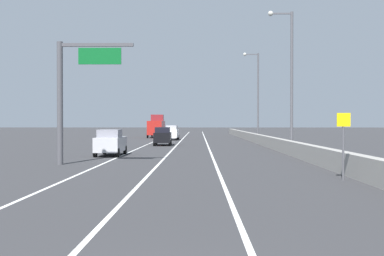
{
  "coord_description": "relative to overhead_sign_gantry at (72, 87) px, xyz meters",
  "views": [
    {
      "loc": [
        0.45,
        -5.47,
        2.59
      ],
      "look_at": [
        -0.37,
        53.33,
        1.86
      ],
      "focal_mm": 43.21,
      "sensor_mm": 36.0,
      "label": 1
    }
  ],
  "objects": [
    {
      "name": "ground_plane",
      "position": [
        7.26,
        41.45,
        -4.73
      ],
      "size": [
        320.0,
        320.0,
        0.0
      ],
      "primitive_type": "plane",
      "color": "#2D2D30"
    },
    {
      "name": "lane_stripe_left",
      "position": [
        1.76,
        32.45,
        -4.73
      ],
      "size": [
        0.16,
        130.0,
        0.0
      ],
      "primitive_type": "cube",
      "color": "silver",
      "rests_on": "ground_plane"
    },
    {
      "name": "lane_stripe_center",
      "position": [
        5.26,
        32.45,
        -4.73
      ],
      "size": [
        0.16,
        130.0,
        0.0
      ],
      "primitive_type": "cube",
      "color": "silver",
      "rests_on": "ground_plane"
    },
    {
      "name": "lane_stripe_right",
      "position": [
        8.76,
        32.45,
        -4.73
      ],
      "size": [
        0.16,
        130.0,
        0.0
      ],
      "primitive_type": "cube",
      "color": "silver",
      "rests_on": "ground_plane"
    },
    {
      "name": "jersey_barrier_right",
      "position": [
        15.07,
        17.45,
        -4.18
      ],
      "size": [
        0.6,
        120.0,
        1.1
      ],
      "primitive_type": "cube",
      "color": "gray",
      "rests_on": "ground_plane"
    },
    {
      "name": "overhead_sign_gantry",
      "position": [
        0.0,
        0.0,
        0.0
      ],
      "size": [
        4.68,
        0.36,
        7.5
      ],
      "color": "#47474C",
      "rests_on": "ground_plane"
    },
    {
      "name": "speed_advisory_sign",
      "position": [
        14.17,
        -7.41,
        -2.96
      ],
      "size": [
        0.6,
        0.11,
        3.0
      ],
      "color": "#4C4C51",
      "rests_on": "ground_plane"
    },
    {
      "name": "lamp_post_right_second",
      "position": [
        15.4,
        11.24,
        2.06
      ],
      "size": [
        2.14,
        0.44,
        12.02
      ],
      "color": "#4C4C51",
      "rests_on": "ground_plane"
    },
    {
      "name": "lamp_post_right_third",
      "position": [
        15.58,
        34.71,
        2.06
      ],
      "size": [
        2.14,
        0.44,
        12.02
      ],
      "color": "#4C4C51",
      "rests_on": "ground_plane"
    },
    {
      "name": "car_white_0",
      "position": [
        3.85,
        39.38,
        -3.67
      ],
      "size": [
        1.92,
        4.68,
        2.13
      ],
      "color": "white",
      "rests_on": "ground_plane"
    },
    {
      "name": "car_silver_1",
      "position": [
        0.9,
        7.62,
        -3.72
      ],
      "size": [
        1.91,
        4.41,
        2.03
      ],
      "color": "#B7B7BC",
      "rests_on": "ground_plane"
    },
    {
      "name": "car_black_2",
      "position": [
        3.71,
        23.61,
        -3.71
      ],
      "size": [
        1.99,
        4.38,
        2.04
      ],
      "color": "black",
      "rests_on": "ground_plane"
    },
    {
      "name": "box_truck",
      "position": [
        0.55,
        50.52,
        -2.95
      ],
      "size": [
        2.5,
        7.95,
        3.91
      ],
      "color": "#A51E19",
      "rests_on": "ground_plane"
    }
  ]
}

